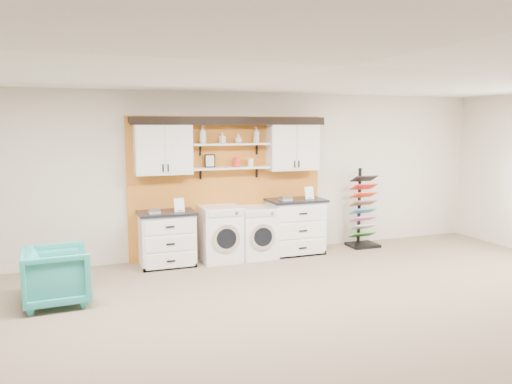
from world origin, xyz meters
name	(u,v)px	position (x,y,z in m)	size (l,w,h in m)	color
floor	(343,349)	(0.00, 0.00, 0.00)	(10.00, 10.00, 0.00)	#816E57
ceiling	(350,66)	(0.00, 0.00, 2.80)	(10.00, 10.00, 0.00)	white
wall_back	(228,175)	(0.00, 4.00, 1.40)	(10.00, 10.00, 0.00)	beige
accent_panel	(228,186)	(0.00, 3.96, 1.20)	(3.40, 0.07, 2.40)	#BE6B20
upper_cabinet_left	(163,148)	(-1.13, 3.79, 1.88)	(0.90, 0.35, 0.84)	white
upper_cabinet_right	(293,146)	(1.13, 3.79, 1.88)	(0.90, 0.35, 0.84)	white
shelf_lower	(231,168)	(0.00, 3.80, 1.53)	(1.32, 0.28, 0.03)	white
shelf_upper	(231,144)	(0.00, 3.80, 1.93)	(1.32, 0.28, 0.03)	white
crown_molding	(230,120)	(0.00, 3.81, 2.33)	(3.30, 0.41, 0.13)	black
picture_frame	(210,161)	(-0.35, 3.85, 1.66)	(0.18, 0.02, 0.22)	black
canister_red	(237,162)	(0.10, 3.80, 1.62)	(0.11, 0.11, 0.16)	red
canister_cream	(251,162)	(0.35, 3.80, 1.61)	(0.10, 0.10, 0.14)	silver
base_cabinet_left	(167,238)	(-1.13, 3.64, 0.44)	(0.90, 0.66, 0.88)	white
base_cabinet_right	(295,226)	(1.13, 3.64, 0.48)	(0.99, 0.66, 0.97)	white
washer	(221,233)	(-0.24, 3.64, 0.46)	(0.65, 0.71, 0.91)	white
dryer	(256,232)	(0.39, 3.64, 0.44)	(0.62, 0.71, 0.87)	white
sample_rack	(363,221)	(2.51, 3.67, 0.48)	(0.53, 0.45, 1.46)	black
armchair	(57,276)	(-2.75, 2.37, 0.36)	(0.78, 0.80, 0.73)	teal
soap_bottle_a	(203,135)	(-0.48, 3.80, 2.09)	(0.11, 0.11, 0.29)	silver
soap_bottle_b	(222,138)	(-0.15, 3.80, 2.03)	(0.08, 0.08, 0.18)	silver
soap_bottle_c	(238,139)	(0.13, 3.80, 2.02)	(0.12, 0.12, 0.15)	silver
soap_bottle_d	(256,135)	(0.46, 3.80, 2.08)	(0.10, 0.11, 0.27)	silver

